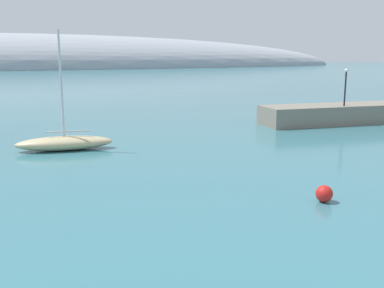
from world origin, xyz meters
name	(u,v)px	position (x,y,z in m)	size (l,w,h in m)	color
breakwater_rocks	(378,112)	(22.15, 32.19, 0.97)	(26.51, 4.30, 1.94)	gray
distant_ridge	(20,68)	(-0.79, 237.09, 0.00)	(383.33, 68.39, 34.08)	#999EA8
sailboat_sand_mid_mooring	(65,142)	(-10.93, 30.92, 0.59)	(7.36, 3.25, 8.86)	#C6B284
mooring_buoy_red	(324,194)	(-1.31, 13.35, 0.42)	(0.83, 0.83, 0.83)	red
harbor_lamp_post	(346,83)	(16.79, 31.58, 4.28)	(0.36, 0.36, 3.73)	black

